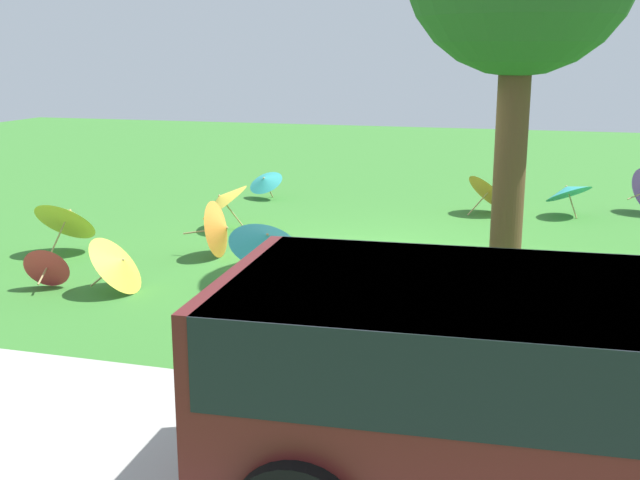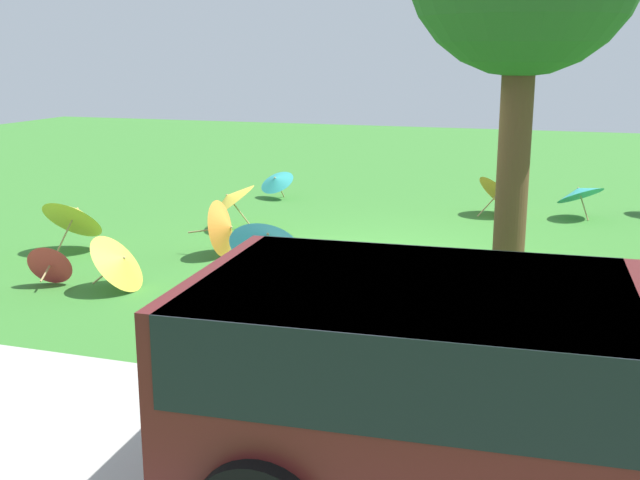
{
  "view_description": "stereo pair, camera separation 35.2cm",
  "coord_description": "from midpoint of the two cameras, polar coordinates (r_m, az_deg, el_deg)",
  "views": [
    {
      "loc": [
        -2.2,
        11.05,
        2.9
      ],
      "look_at": [
        0.45,
        1.85,
        0.6
      ],
      "focal_mm": 44.12,
      "sensor_mm": 36.0,
      "label": 1
    },
    {
      "loc": [
        -2.53,
        10.95,
        2.9
      ],
      "look_at": [
        0.45,
        1.85,
        0.6
      ],
      "focal_mm": 44.12,
      "sensor_mm": 36.0,
      "label": 2
    }
  ],
  "objects": [
    {
      "name": "park_bench",
      "position": [
        7.82,
        22.59,
        -5.72
      ],
      "size": [
        1.66,
        0.76,
        0.9
      ],
      "color": "navy",
      "rests_on": "ground"
    },
    {
      "name": "parasol_orange_0",
      "position": [
        14.67,
        13.65,
        3.46
      ],
      "size": [
        1.1,
        1.12,
        0.81
      ],
      "color": "tan",
      "rests_on": "ground"
    },
    {
      "name": "parasol_yellow_0",
      "position": [
        12.17,
        -16.57,
        1.78
      ],
      "size": [
        0.97,
        0.95,
        0.94
      ],
      "color": "tan",
      "rests_on": "ground"
    },
    {
      "name": "ground",
      "position": [
        11.62,
        5.81,
        -1.02
      ],
      "size": [
        40.0,
        40.0,
        0.0
      ],
      "primitive_type": "plane",
      "color": "#387A2D"
    },
    {
      "name": "parasol_teal_1",
      "position": [
        10.02,
        -2.9,
        0.0
      ],
      "size": [
        1.3,
        1.31,
        0.86
      ],
      "color": "tan",
      "rests_on": "ground"
    },
    {
      "name": "parasol_orange_1",
      "position": [
        11.41,
        -5.98,
        0.88
      ],
      "size": [
        0.77,
        0.84,
        0.84
      ],
      "color": "tan",
      "rests_on": "ground"
    },
    {
      "name": "road_strip",
      "position": [
        5.78,
        -9.08,
        -16.74
      ],
      "size": [
        40.0,
        3.52,
        0.01
      ],
      "primitive_type": "cube",
      "color": "#B2AFA8",
      "rests_on": "ground"
    },
    {
      "name": "parasol_yellow_3",
      "position": [
        10.03,
        -13.3,
        -1.48
      ],
      "size": [
        0.76,
        0.89,
        0.74
      ],
      "color": "tan",
      "rests_on": "ground"
    },
    {
      "name": "parasol_red_1",
      "position": [
        10.5,
        -17.99,
        -1.56
      ],
      "size": [
        0.65,
        0.58,
        0.58
      ],
      "color": "tan",
      "rests_on": "ground"
    },
    {
      "name": "parasol_teal_0",
      "position": [
        15.87,
        -2.57,
        4.35
      ],
      "size": [
        0.88,
        0.85,
        0.62
      ],
      "color": "tan",
      "rests_on": "ground"
    },
    {
      "name": "parasol_yellow_1",
      "position": [
        13.15,
        -5.82,
        3.01
      ],
      "size": [
        1.09,
        1.14,
        0.85
      ],
      "color": "tan",
      "rests_on": "ground"
    },
    {
      "name": "parasol_teal_3",
      "position": [
        14.75,
        18.95,
        3.31
      ],
      "size": [
        1.16,
        1.16,
        0.73
      ],
      "color": "tan",
      "rests_on": "ground"
    },
    {
      "name": "van_dark",
      "position": [
        5.03,
        17.4,
        -10.42
      ],
      "size": [
        4.7,
        2.34,
        1.53
      ],
      "color": "#591919",
      "rests_on": "ground"
    }
  ]
}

